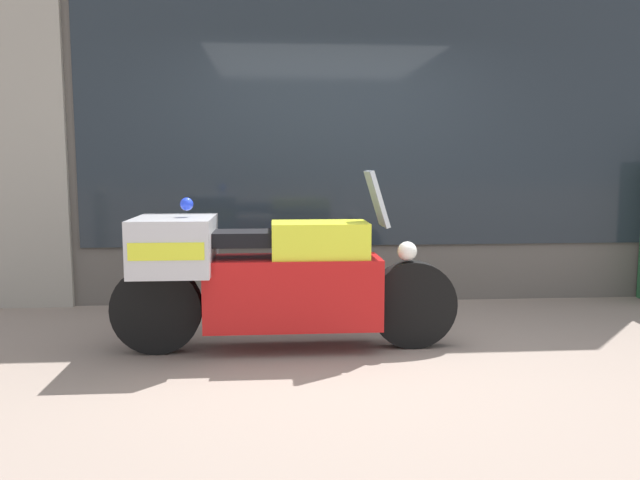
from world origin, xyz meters
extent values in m
plane|color=gray|center=(0.00, 0.00, 0.00)|extent=(60.00, 60.00, 0.00)
cube|color=#56514C|center=(0.00, 2.00, 1.84)|extent=(6.65, 0.40, 3.67)
cube|color=gray|center=(-2.87, 2.03, 1.84)|extent=(0.91, 0.55, 3.67)
cube|color=#1E262D|center=(0.42, 1.79, 1.89)|extent=(5.51, 0.02, 2.67)
cube|color=slate|center=(0.38, 2.01, 0.28)|extent=(5.29, 0.30, 0.55)
cube|color=silver|center=(0.38, 2.15, 1.23)|extent=(5.29, 0.02, 1.41)
cube|color=beige|center=(0.38, 2.01, 1.93)|extent=(5.29, 0.30, 0.02)
cube|color=navy|center=(-1.29, 2.01, 1.97)|extent=(0.18, 0.04, 0.06)
cube|color=black|center=(0.38, 2.01, 1.97)|extent=(0.18, 0.04, 0.06)
cube|color=maroon|center=(2.05, 2.01, 1.97)|extent=(0.18, 0.04, 0.06)
cube|color=orange|center=(-0.86, 1.94, 0.69)|extent=(0.19, 0.02, 0.27)
cube|color=#2D8E42|center=(1.63, 1.94, 0.69)|extent=(0.19, 0.02, 0.27)
cylinder|color=black|center=(0.44, 0.27, 0.31)|extent=(0.63, 0.14, 0.63)
cylinder|color=black|center=(-1.37, 0.27, 0.31)|extent=(0.63, 0.14, 0.63)
cube|color=#B71414|center=(-0.42, 0.27, 0.42)|extent=(1.23, 0.45, 0.49)
cube|color=yellow|center=(-0.23, 0.27, 0.77)|extent=(0.67, 0.40, 0.28)
cube|color=black|center=(-0.70, 0.27, 0.80)|extent=(0.72, 0.34, 0.10)
cube|color=#B7B7BC|center=(-1.23, 0.27, 0.76)|extent=(0.54, 0.69, 0.38)
cube|color=yellow|center=(-1.23, 0.27, 0.76)|extent=(0.48, 0.70, 0.11)
cube|color=#B2BCC6|center=(0.17, 0.27, 1.08)|extent=(0.15, 0.31, 0.39)
sphere|color=white|center=(0.40, 0.27, 0.70)|extent=(0.14, 0.14, 0.14)
sphere|color=blue|center=(-1.15, 0.27, 1.04)|extent=(0.09, 0.09, 0.09)
camera|label=1|loc=(-0.55, -4.06, 1.31)|focal=35.00mm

